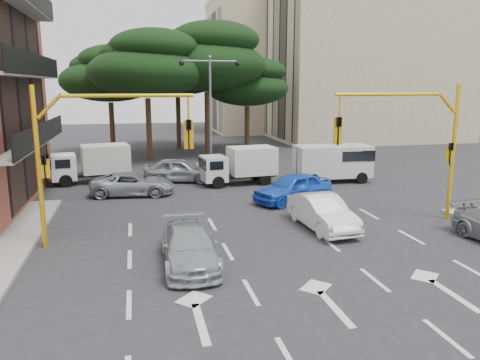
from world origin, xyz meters
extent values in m
plane|color=#28282B|center=(0.00, 0.00, 0.00)|extent=(120.00, 120.00, 0.00)
cube|color=gray|center=(0.00, 16.00, 0.07)|extent=(1.40, 6.00, 0.15)
cube|color=black|center=(-10.44, 8.00, 6.00)|extent=(0.12, 14.72, 11.20)
cube|color=tan|center=(20.00, 32.00, 9.00)|extent=(20.00, 12.00, 18.00)
cube|color=black|center=(9.94, 32.00, 8.50)|extent=(0.12, 11.04, 16.20)
cube|color=tan|center=(13.00, 44.00, 8.00)|extent=(16.00, 12.00, 16.00)
cube|color=black|center=(4.94, 44.00, 7.50)|extent=(0.12, 11.04, 14.20)
cube|color=tan|center=(13.00, 44.00, 16.35)|extent=(16.15, 12.15, 0.70)
cylinder|color=#382616|center=(-4.00, 22.00, 2.48)|extent=(0.44, 0.44, 4.95)
ellipsoid|color=black|center=(-4.00, 22.00, 6.93)|extent=(9.15, 9.15, 3.87)
ellipsoid|color=black|center=(-3.40, 21.60, 8.80)|extent=(6.86, 6.86, 2.86)
ellipsoid|color=black|center=(-4.50, 22.30, 8.25)|extent=(6.07, 6.07, 2.64)
cylinder|color=#382616|center=(1.00, 24.00, 2.70)|extent=(0.44, 0.44, 5.40)
ellipsoid|color=black|center=(1.00, 24.00, 7.56)|extent=(9.98, 9.98, 4.22)
ellipsoid|color=black|center=(1.60, 23.60, 9.60)|extent=(7.49, 7.49, 3.12)
ellipsoid|color=black|center=(0.50, 24.30, 9.00)|extent=(6.62, 6.62, 2.88)
cylinder|color=#382616|center=(-7.00, 26.00, 2.25)|extent=(0.44, 0.44, 4.50)
ellipsoid|color=black|center=(-7.00, 26.00, 6.30)|extent=(8.32, 8.32, 3.52)
ellipsoid|color=black|center=(-6.40, 25.60, 8.00)|extent=(6.24, 6.24, 2.60)
ellipsoid|color=black|center=(-7.50, 26.30, 7.50)|extent=(5.52, 5.52, 2.40)
cylinder|color=#382616|center=(5.00, 26.00, 2.02)|extent=(0.44, 0.44, 4.05)
ellipsoid|color=black|center=(5.00, 26.00, 5.67)|extent=(7.49, 7.49, 3.17)
ellipsoid|color=black|center=(5.60, 25.60, 7.20)|extent=(5.62, 5.62, 2.34)
ellipsoid|color=black|center=(4.50, 26.30, 6.75)|extent=(4.97, 4.97, 2.16)
cylinder|color=#382616|center=(-1.00, 29.00, 2.48)|extent=(0.44, 0.44, 4.95)
ellipsoid|color=black|center=(-1.00, 29.00, 6.93)|extent=(9.15, 9.15, 3.87)
ellipsoid|color=black|center=(-0.40, 28.60, 8.80)|extent=(6.86, 6.86, 2.86)
ellipsoid|color=black|center=(-1.50, 29.30, 8.25)|extent=(6.07, 6.07, 2.64)
cylinder|color=gold|center=(8.60, 2.00, 3.00)|extent=(0.18, 0.18, 6.00)
cylinder|color=gold|center=(8.05, 2.00, 5.25)|extent=(0.95, 0.14, 0.95)
cylinder|color=gold|center=(5.30, 2.00, 5.60)|extent=(4.80, 0.14, 0.14)
cylinder|color=gold|center=(3.10, 2.00, 5.15)|extent=(0.08, 0.08, 0.90)
imported|color=black|center=(3.10, 2.00, 4.10)|extent=(0.20, 0.24, 1.20)
cube|color=gold|center=(3.10, 2.08, 4.10)|extent=(0.36, 0.06, 1.10)
imported|color=black|center=(8.38, 1.85, 3.00)|extent=(0.16, 0.20, 1.00)
cube|color=gold|center=(8.38, 1.95, 3.00)|extent=(0.35, 0.08, 0.70)
cylinder|color=gold|center=(-8.60, 2.00, 3.00)|extent=(0.18, 0.18, 6.00)
cylinder|color=gold|center=(-8.05, 2.00, 5.25)|extent=(0.95, 0.14, 0.95)
cylinder|color=gold|center=(-5.30, 2.00, 5.60)|extent=(4.80, 0.14, 0.14)
cylinder|color=gold|center=(-3.10, 2.00, 5.15)|extent=(0.08, 0.08, 0.90)
imported|color=black|center=(-3.10, 2.00, 4.10)|extent=(0.20, 0.24, 1.20)
cube|color=gold|center=(-3.10, 2.08, 4.10)|extent=(0.36, 0.06, 1.10)
imported|color=black|center=(-8.38, 1.85, 3.00)|extent=(0.16, 0.20, 1.00)
cube|color=gold|center=(-8.38, 1.95, 3.00)|extent=(0.35, 0.08, 0.70)
cylinder|color=slate|center=(0.00, 16.00, 3.90)|extent=(0.16, 0.16, 7.50)
cylinder|color=slate|center=(-0.90, 16.00, 7.55)|extent=(1.80, 0.10, 0.10)
sphere|color=black|center=(-1.90, 16.00, 7.40)|extent=(0.36, 0.36, 0.36)
cylinder|color=slate|center=(0.90, 16.00, 7.55)|extent=(1.80, 0.10, 0.10)
sphere|color=black|center=(1.90, 16.00, 7.40)|extent=(0.36, 0.36, 0.36)
sphere|color=slate|center=(0.00, 16.00, 7.80)|extent=(0.24, 0.24, 0.24)
imported|color=silver|center=(2.45, 1.88, 0.71)|extent=(1.80, 4.40, 1.42)
imported|color=blue|center=(2.76, 6.54, 0.75)|extent=(4.74, 3.27, 1.50)
imported|color=#A4A7AC|center=(-3.50, -0.93, 0.64)|extent=(1.89, 4.47, 1.29)
imported|color=#A5A7AD|center=(-5.35, 9.93, 0.63)|extent=(4.73, 2.59, 1.26)
imported|color=#9B9EA3|center=(-2.51, 13.00, 0.75)|extent=(4.68, 2.75, 1.49)
camera|label=1|loc=(-5.14, -15.94, 6.00)|focal=35.00mm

